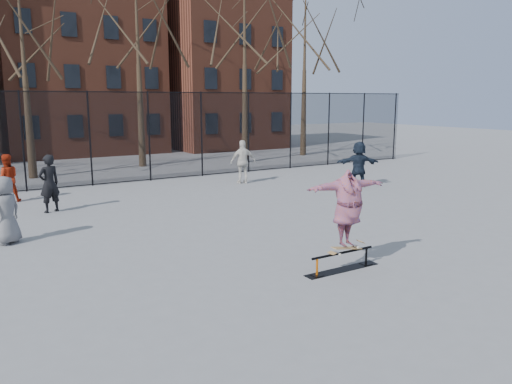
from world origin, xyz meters
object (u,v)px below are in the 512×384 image
skate_rail (342,263)px  skateboard (347,249)px  bystander_red (7,178)px  bystander_navy (359,164)px  skater (348,209)px  bystander_grey (6,210)px  bystander_white (243,162)px  bystander_black (49,184)px

skate_rail → skateboard: skateboard is taller
skate_rail → bystander_red: (-5.39, 11.87, 0.70)m
skate_rail → bystander_navy: bystander_navy is taller
skater → bystander_grey: 8.60m
skate_rail → bystander_white: size_ratio=1.00×
skate_rail → bystander_navy: 10.79m
bystander_white → bystander_navy: 4.96m
bystander_navy → skate_rail: bearing=73.7°
skateboard → skater: 0.88m
bystander_grey → bystander_white: bystander_white is taller
skateboard → bystander_black: bearing=115.7°
bystander_black → bystander_navy: bystander_navy is taller
skate_rail → bystander_black: bearing=115.1°
bystander_white → bystander_navy: (3.72, -3.29, 0.01)m
bystander_grey → bystander_black: 3.63m
bystander_black → bystander_white: (8.24, 1.59, 0.00)m
skater → bystander_red: size_ratio=1.18×
bystander_grey → bystander_red: 5.83m
bystander_grey → bystander_white: 10.97m
bystander_white → bystander_black: bearing=26.0°
skate_rail → bystander_grey: (-5.97, 6.06, 0.72)m
skater → bystander_red: (-5.50, 11.87, -0.48)m
skateboard → bystander_grey: 8.59m
bystander_grey → bystander_black: bearing=-154.3°
skate_rail → bystander_white: bystander_white is taller
skateboard → bystander_black: 10.36m
bystander_black → bystander_navy: size_ratio=0.99×
bystander_red → skateboard: bearing=113.9°
bystander_grey → skater: bearing=96.8°
skater → bystander_white: (3.76, 10.92, -0.39)m
bystander_grey → skate_rail: bearing=96.3°
bystander_grey → bystander_red: bearing=-134.0°
skater → bystander_white: bearing=73.3°
bystander_grey → bystander_red: (0.58, 5.81, -0.01)m
skateboard → bystander_white: 11.56m
skater → bystander_black: (-4.48, 9.33, -0.39)m
bystander_black → bystander_navy: 12.08m
bystander_white → bystander_navy: bearing=153.6°
skater → bystander_white: skater is taller
skateboard → bystander_grey: (-6.08, 6.06, 0.41)m
bystander_grey → bystander_black: bystander_black is taller
skate_rail → skater: 1.19m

